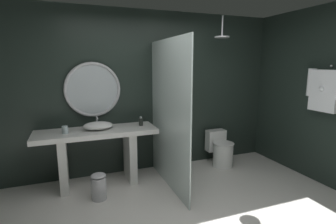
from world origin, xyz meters
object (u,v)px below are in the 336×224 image
Objects in this scene: vessel_sink at (98,126)px; tumbler_cup at (65,130)px; soap_dispenser at (141,122)px; hanging_bathrobe at (325,89)px; round_wall_mirror at (93,90)px; toilet at (221,150)px; waste_bin at (99,186)px; rain_shower_head at (222,35)px.

vessel_sink is 0.45m from tumbler_cup.
hanging_bathrobe is (2.36, -1.18, 0.53)m from soap_dispenser.
vessel_sink is at bearing -83.84° from round_wall_mirror.
round_wall_mirror is 1.40× the size of toilet.
waste_bin is (-0.72, -0.50, -0.71)m from soap_dispenser.
waste_bin is at bearing -167.84° from toilet.
hanging_bathrobe is (3.44, -1.10, 0.54)m from tumbler_cup.
tumbler_cup is 0.73m from round_wall_mirror.
hanging_bathrobe is at bearing -17.66° from tumbler_cup.
tumbler_cup is at bearing -142.16° from round_wall_mirror.
rain_shower_head reaches higher than soap_dispenser.
waste_bin is at bearing 167.56° from hanging_bathrobe.
rain_shower_head reaches higher than tumbler_cup.
round_wall_mirror is at bearing 172.26° from toilet.
tumbler_cup is at bearing 131.59° from waste_bin.
toilet is (2.09, -0.28, -1.11)m from round_wall_mirror.
tumbler_cup is 2.59m from toilet.
round_wall_mirror is at bearing 96.16° from vessel_sink.
tumbler_cup is 0.16× the size of hanging_bathrobe.
rain_shower_head is at bearing 9.72° from waste_bin.
tumbler_cup is at bearing -175.64° from soap_dispenser.
rain_shower_head reaches higher than waste_bin.
vessel_sink is 0.51× the size of round_wall_mirror.
hanging_bathrobe reaches higher than toilet.
soap_dispenser is at bearing -20.01° from round_wall_mirror.
hanging_bathrobe reaches higher than soap_dispenser.
round_wall_mirror reaches higher than waste_bin.
tumbler_cup is at bearing -179.04° from toilet.
rain_shower_head is 0.92× the size of waste_bin.
soap_dispenser is 0.17× the size of round_wall_mirror.
toilet is at bearing 0.96° from tumbler_cup.
hanging_bathrobe reaches higher than tumbler_cup.
hanging_bathrobe is 3.38m from waste_bin.
waste_bin is (-2.01, -0.34, -2.02)m from rain_shower_head.
soap_dispenser is 0.42× the size of rain_shower_head.
vessel_sink is 2.15m from toilet.
hanging_bathrobe is at bearing -25.21° from round_wall_mirror.
vessel_sink is 0.56m from round_wall_mirror.
hanging_bathrobe is at bearing -21.50° from vessel_sink.
soap_dispenser is at bearing -0.07° from vessel_sink.
round_wall_mirror reaches higher than vessel_sink.
vessel_sink is at bearing 178.84° from toilet.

